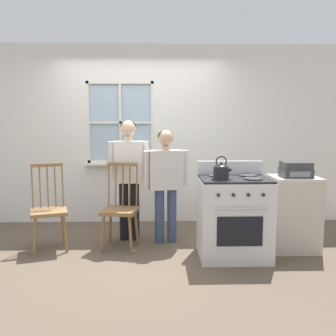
% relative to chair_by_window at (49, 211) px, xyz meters
% --- Properties ---
extents(ground_plane, '(16.00, 16.00, 0.00)m').
position_rel_chair_by_window_xyz_m(ground_plane, '(1.06, -0.14, -0.47)').
color(ground_plane, brown).
extents(wall_back, '(6.40, 0.16, 2.70)m').
position_rel_chair_by_window_xyz_m(wall_back, '(1.07, 1.26, 0.87)').
color(wall_back, silver).
rests_on(wall_back, ground_plane).
extents(chair_by_window, '(0.52, 0.51, 1.05)m').
position_rel_chair_by_window_xyz_m(chair_by_window, '(0.00, 0.00, 0.00)').
color(chair_by_window, olive).
rests_on(chair_by_window, ground_plane).
extents(chair_near_wall, '(0.48, 0.46, 1.05)m').
position_rel_chair_by_window_xyz_m(chair_near_wall, '(0.86, 0.03, 0.00)').
color(chair_near_wall, olive).
rests_on(chair_near_wall, ground_plane).
extents(person_elderly_left, '(0.52, 0.23, 1.57)m').
position_rel_chair_by_window_xyz_m(person_elderly_left, '(0.95, 0.35, 0.47)').
color(person_elderly_left, black).
rests_on(person_elderly_left, ground_plane).
extents(person_teen_center, '(0.58, 0.28, 1.45)m').
position_rel_chair_by_window_xyz_m(person_teen_center, '(1.43, 0.21, 0.40)').
color(person_teen_center, '#384766').
rests_on(person_teen_center, ground_plane).
extents(stove, '(0.79, 0.68, 1.08)m').
position_rel_chair_by_window_xyz_m(stove, '(2.20, -0.33, 0.00)').
color(stove, silver).
rests_on(stove, ground_plane).
extents(kettle, '(0.21, 0.17, 0.25)m').
position_rel_chair_by_window_xyz_m(kettle, '(2.02, -0.46, 0.55)').
color(kettle, black).
rests_on(kettle, stove).
extents(potted_plant, '(0.14, 0.14, 0.20)m').
position_rel_chair_by_window_xyz_m(potted_plant, '(0.67, 1.17, 0.51)').
color(potted_plant, beige).
rests_on(potted_plant, wall_back).
extents(side_counter, '(0.55, 0.50, 0.90)m').
position_rel_chair_by_window_xyz_m(side_counter, '(2.97, -0.10, -0.02)').
color(side_counter, beige).
rests_on(side_counter, ground_plane).
extents(stereo, '(0.34, 0.29, 0.18)m').
position_rel_chair_by_window_xyz_m(stereo, '(2.97, -0.12, 0.52)').
color(stereo, '#38383A').
rests_on(stereo, side_counter).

